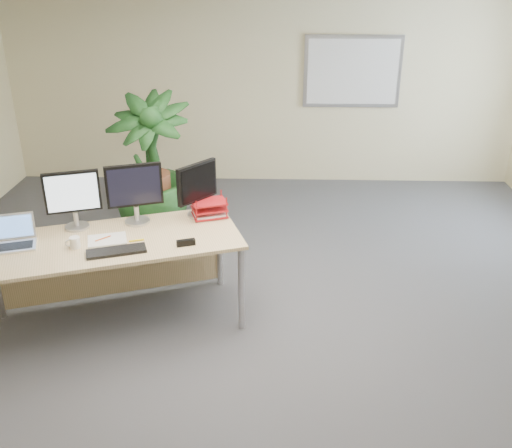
{
  "coord_description": "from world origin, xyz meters",
  "views": [
    {
      "loc": [
        0.16,
        -3.85,
        2.86
      ],
      "look_at": [
        0.03,
        0.35,
        0.94
      ],
      "focal_mm": 40.0,
      "sensor_mm": 36.0,
      "label": 1
    }
  ],
  "objects_px": {
    "floor_plant": "(152,183)",
    "monitor_right": "(135,190)",
    "monitor_left": "(73,196)",
    "laptop": "(14,238)",
    "desk": "(112,252)"
  },
  "relations": [
    {
      "from": "floor_plant",
      "to": "monitor_left",
      "type": "relative_size",
      "value": 2.96
    },
    {
      "from": "desk",
      "to": "monitor_right",
      "type": "bearing_deg",
      "value": 54.01
    },
    {
      "from": "desk",
      "to": "laptop",
      "type": "height_order",
      "value": "laptop"
    },
    {
      "from": "monitor_left",
      "to": "laptop",
      "type": "relative_size",
      "value": 1.28
    },
    {
      "from": "monitor_left",
      "to": "floor_plant",
      "type": "bearing_deg",
      "value": 72.8
    },
    {
      "from": "desk",
      "to": "laptop",
      "type": "xyz_separation_m",
      "value": [
        -0.71,
        -0.21,
        0.23
      ]
    },
    {
      "from": "laptop",
      "to": "monitor_right",
      "type": "bearing_deg",
      "value": 27.2
    },
    {
      "from": "desk",
      "to": "floor_plant",
      "type": "height_order",
      "value": "floor_plant"
    },
    {
      "from": "floor_plant",
      "to": "monitor_right",
      "type": "height_order",
      "value": "floor_plant"
    },
    {
      "from": "monitor_left",
      "to": "monitor_right",
      "type": "xyz_separation_m",
      "value": [
        0.49,
        0.13,
        0.01
      ]
    },
    {
      "from": "desk",
      "to": "monitor_right",
      "type": "height_order",
      "value": "monitor_right"
    },
    {
      "from": "floor_plant",
      "to": "monitor_right",
      "type": "relative_size",
      "value": 2.82
    },
    {
      "from": "monitor_right",
      "to": "laptop",
      "type": "relative_size",
      "value": 1.34
    },
    {
      "from": "floor_plant",
      "to": "monitor_left",
      "type": "bearing_deg",
      "value": -107.2
    },
    {
      "from": "monitor_left",
      "to": "laptop",
      "type": "distance_m",
      "value": 0.57
    }
  ]
}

